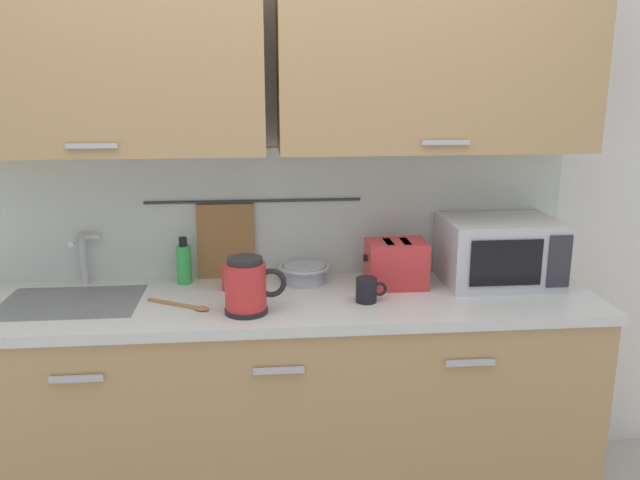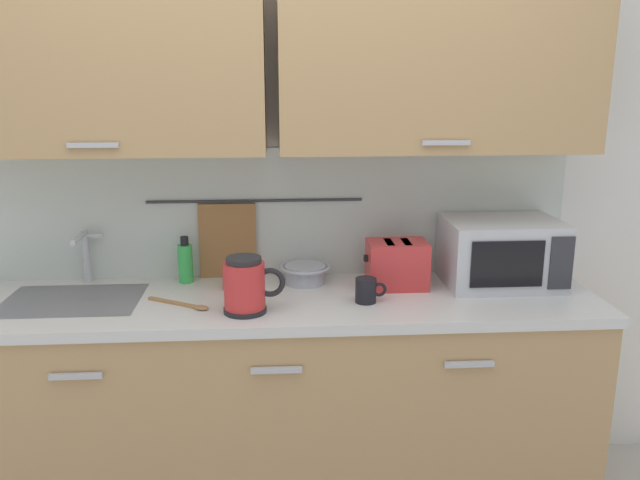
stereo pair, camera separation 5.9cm
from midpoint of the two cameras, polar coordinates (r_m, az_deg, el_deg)
name	(u,v)px [view 1 (the left image)]	position (r m, az deg, el deg)	size (l,w,h in m)	color
counter_unit	(275,401)	(2.73, -4.60, -13.87)	(2.53, 0.64, 0.90)	tan
back_wall_assembly	(271,131)	(2.65, -4.93, 9.45)	(3.70, 0.41, 2.50)	silver
sink_faucet	(82,252)	(2.83, -20.71, -0.96)	(0.09, 0.17, 0.22)	#B2B5BA
microwave	(499,251)	(2.78, 14.84, -0.95)	(0.46, 0.35, 0.27)	silver
electric_kettle	(247,286)	(2.37, -7.13, -4.04)	(0.23, 0.16, 0.21)	black
dish_soap_bottle	(184,263)	(2.76, -12.43, -1.99)	(0.06, 0.06, 0.20)	green
mug_near_sink	(233,279)	(2.65, -8.30, -3.36)	(0.12, 0.08, 0.09)	red
mixing_bowl	(304,273)	(2.71, -2.01, -2.87)	(0.21, 0.21, 0.08)	#A5ADB7
toaster	(396,264)	(2.67, 6.06, -2.07)	(0.26, 0.17, 0.19)	red
mug_by_kettle	(367,290)	(2.49, 3.47, -4.39)	(0.12, 0.08, 0.09)	black
wooden_spoon	(186,306)	(2.50, -12.36, -5.66)	(0.25, 0.17, 0.01)	#9E7042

